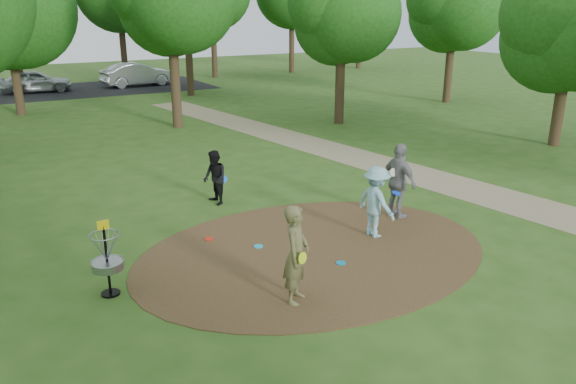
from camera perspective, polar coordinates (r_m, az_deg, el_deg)
ground at (r=12.89m, az=2.67°, el=-6.11°), size 100.00×100.00×0.00m
dirt_clearing at (r=12.89m, az=2.67°, el=-6.07°), size 8.40×8.40×0.02m
footpath at (r=18.28m, az=16.66°, el=0.61°), size 7.55×39.89×0.01m
parking_lot at (r=41.08m, az=-18.12°, el=10.00°), size 14.00×8.00×0.01m
player_observer_with_disc at (r=10.45m, az=0.85°, el=-6.36°), size 0.82×0.82×1.93m
player_throwing_with_disc at (r=13.60m, az=8.93°, el=-1.01°), size 1.10×1.20×1.75m
player_walking_with_disc at (r=15.85m, az=-7.45°, el=1.45°), size 0.68×0.76×1.54m
player_waiting_with_disc at (r=14.88m, az=11.19°, el=1.07°), size 0.60×1.20×2.01m
disc_ground_cyan at (r=13.12m, az=-3.02°, el=-5.52°), size 0.22×0.22×0.02m
disc_ground_blue at (r=12.34m, az=5.40°, el=-7.18°), size 0.22×0.22×0.02m
disc_ground_red at (r=13.63m, az=-8.04°, el=-4.74°), size 0.22×0.22×0.02m
car_left at (r=40.44m, az=-24.28°, el=10.23°), size 4.33×1.82×1.46m
car_right at (r=41.44m, az=-15.02°, el=11.47°), size 5.08×2.21×1.62m
disc_golf_basket at (r=11.26m, az=-17.98°, el=-5.93°), size 0.63×0.63×1.54m
tree_ring at (r=19.87m, az=-7.61°, el=17.64°), size 36.72×45.10×8.87m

